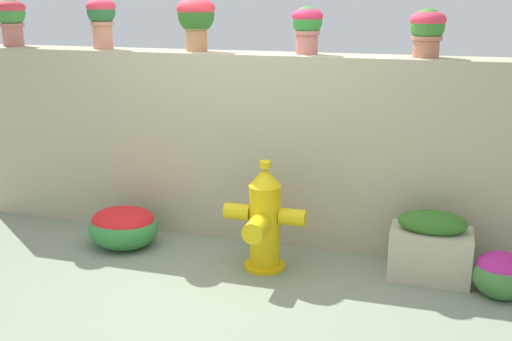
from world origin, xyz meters
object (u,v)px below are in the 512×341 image
at_px(potted_plant_1, 101,16).
at_px(planter_box, 430,246).
at_px(fire_hydrant, 264,220).
at_px(flower_bush_left, 502,273).
at_px(potted_plant_2, 196,16).
at_px(flower_bush_right, 123,226).
at_px(potted_plant_0, 11,16).
at_px(potted_plant_3, 307,25).
at_px(potted_plant_4, 427,28).

xyz_separation_m(potted_plant_1, planter_box, (2.92, -0.50, -1.62)).
xyz_separation_m(fire_hydrant, flower_bush_left, (1.73, 0.04, -0.22)).
distance_m(potted_plant_2, flower_bush_right, 1.87).
xyz_separation_m(fire_hydrant, planter_box, (1.23, 0.19, -0.14)).
bearing_deg(flower_bush_right, flower_bush_left, -1.05).
height_order(potted_plant_1, potted_plant_2, potted_plant_2).
bearing_deg(planter_box, potted_plant_0, 172.35).
height_order(potted_plant_0, flower_bush_right, potted_plant_0).
bearing_deg(potted_plant_3, fire_hydrant, -102.17).
bearing_deg(potted_plant_1, fire_hydrant, -22.23).
xyz_separation_m(potted_plant_3, fire_hydrant, (-0.15, -0.70, -1.43)).
bearing_deg(flower_bush_left, potted_plant_4, 134.34).
relative_size(potted_plant_0, fire_hydrant, 0.50).
xyz_separation_m(potted_plant_4, flower_bush_right, (-2.34, -0.61, -1.63)).
bearing_deg(fire_hydrant, potted_plant_3, 77.83).
xyz_separation_m(potted_plant_0, potted_plant_3, (2.79, -0.01, -0.04)).
relative_size(fire_hydrant, planter_box, 1.46).
distance_m(potted_plant_0, flower_bush_left, 4.73).
bearing_deg(flower_bush_left, fire_hydrant, -178.70).
bearing_deg(potted_plant_4, planter_box, -73.42).
distance_m(potted_plant_0, potted_plant_3, 2.79).
bearing_deg(potted_plant_4, fire_hydrant, -147.05).
relative_size(potted_plant_2, potted_plant_4, 1.24).
xyz_separation_m(potted_plant_1, flower_bush_left, (3.41, -0.65, -1.70)).
xyz_separation_m(potted_plant_3, flower_bush_right, (-1.41, -0.61, -1.65)).
height_order(potted_plant_4, flower_bush_right, potted_plant_4).
distance_m(potted_plant_3, flower_bush_left, 2.38).
distance_m(potted_plant_2, potted_plant_3, 0.95).
bearing_deg(planter_box, fire_hydrant, -171.08).
distance_m(potted_plant_1, flower_bush_right, 1.85).
relative_size(potted_plant_3, planter_box, 0.64).
relative_size(potted_plant_4, planter_box, 0.62).
bearing_deg(potted_plant_1, potted_plant_3, 0.45).
height_order(potted_plant_2, fire_hydrant, potted_plant_2).
bearing_deg(potted_plant_3, potted_plant_2, -179.86).
height_order(potted_plant_3, planter_box, potted_plant_3).
height_order(potted_plant_3, fire_hydrant, potted_plant_3).
bearing_deg(flower_bush_left, potted_plant_2, 165.32).
distance_m(potted_plant_0, potted_plant_4, 3.72).
xyz_separation_m(potted_plant_1, potted_plant_4, (2.77, 0.01, -0.07)).
bearing_deg(potted_plant_2, planter_box, -14.03).
relative_size(potted_plant_0, flower_bush_left, 1.10).
relative_size(potted_plant_1, potted_plant_4, 1.22).
relative_size(potted_plant_4, fire_hydrant, 0.42).
bearing_deg(potted_plant_2, fire_hydrant, -41.23).
distance_m(potted_plant_1, potted_plant_2, 0.89).
bearing_deg(fire_hydrant, flower_bush_left, 1.30).
height_order(potted_plant_1, planter_box, potted_plant_1).
relative_size(fire_hydrant, flower_bush_left, 2.19).
distance_m(potted_plant_1, planter_box, 3.38).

